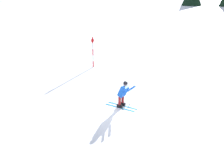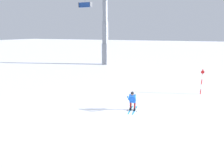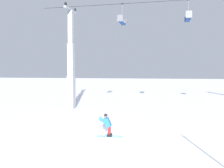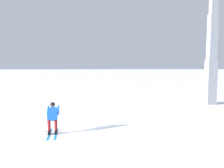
{
  "view_description": "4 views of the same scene",
  "coord_description": "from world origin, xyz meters",
  "px_view_note": "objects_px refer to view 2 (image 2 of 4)",
  "views": [
    {
      "loc": [
        -7.16,
        10.08,
        5.97
      ],
      "look_at": [
        0.23,
        1.3,
        1.9
      ],
      "focal_mm": 46.97,
      "sensor_mm": 36.0,
      "label": 1
    },
    {
      "loc": [
        -11.79,
        -4.44,
        5.2
      ],
      "look_at": [
        1.34,
        1.16,
        1.65
      ],
      "focal_mm": 33.21,
      "sensor_mm": 36.0,
      "label": 2
    },
    {
      "loc": [
        4.84,
        -15.77,
        3.97
      ],
      "look_at": [
        1.16,
        0.06,
        3.19
      ],
      "focal_mm": 41.77,
      "sensor_mm": 36.0,
      "label": 3
    },
    {
      "loc": [
        10.67,
        1.66,
        3.08
      ],
      "look_at": [
        1.95,
        2.12,
        2.3
      ],
      "focal_mm": 34.83,
      "sensor_mm": 36.0,
      "label": 4
    }
  ],
  "objects_px": {
    "chairlift_seat_middle": "(85,4)",
    "trail_marker_pole": "(202,81)",
    "skier_carving_main": "(132,100)",
    "lift_tower_far": "(105,37)"
  },
  "relations": [
    {
      "from": "chairlift_seat_middle",
      "to": "trail_marker_pole",
      "type": "bearing_deg",
      "value": -112.97
    },
    {
      "from": "skier_carving_main",
      "to": "trail_marker_pole",
      "type": "xyz_separation_m",
      "value": [
        6.1,
        -4.25,
        0.4
      ]
    },
    {
      "from": "skier_carving_main",
      "to": "chairlift_seat_middle",
      "type": "xyz_separation_m",
      "value": [
        12.43,
        10.68,
        8.02
      ]
    },
    {
      "from": "trail_marker_pole",
      "to": "skier_carving_main",
      "type": "bearing_deg",
      "value": 145.13
    },
    {
      "from": "skier_carving_main",
      "to": "lift_tower_far",
      "type": "bearing_deg",
      "value": 29.77
    },
    {
      "from": "lift_tower_far",
      "to": "chairlift_seat_middle",
      "type": "relative_size",
      "value": 4.61
    },
    {
      "from": "lift_tower_far",
      "to": "skier_carving_main",
      "type": "bearing_deg",
      "value": -150.23
    },
    {
      "from": "skier_carving_main",
      "to": "chairlift_seat_middle",
      "type": "relative_size",
      "value": 0.72
    },
    {
      "from": "chairlift_seat_middle",
      "to": "trail_marker_pole",
      "type": "distance_m",
      "value": 17.92
    },
    {
      "from": "skier_carving_main",
      "to": "lift_tower_far",
      "type": "height_order",
      "value": "lift_tower_far"
    }
  ]
}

